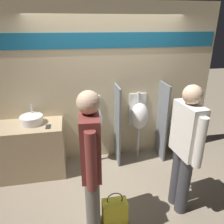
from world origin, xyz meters
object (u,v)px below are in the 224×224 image
object	(u,v)px
cell_phone	(48,127)
shopping_bag	(115,212)
sink_basin	(32,120)
urinal_near_counter	(93,120)
person_with_lanyard	(91,162)
toilet	(183,143)
urinal_far	(139,116)
person_in_vest	(185,146)

from	to	relation	value
cell_phone	shopping_bag	world-z (taller)	cell_phone
sink_basin	urinal_near_counter	size ratio (longest dim) A/B	0.28
cell_phone	person_with_lanyard	world-z (taller)	person_with_lanyard
urinal_near_counter	shopping_bag	distance (m)	1.57
sink_basin	toilet	bearing A→B (deg)	-1.55
cell_phone	urinal_near_counter	world-z (taller)	urinal_near_counter
urinal_far	toilet	xyz separation A→B (m)	(0.83, -0.16, -0.55)
toilet	person_with_lanyard	size ratio (longest dim) A/B	0.45
toilet	shopping_bag	size ratio (longest dim) A/B	1.63
person_with_lanyard	shopping_bag	xyz separation A→B (m)	(0.27, 0.03, -0.80)
sink_basin	urinal_far	world-z (taller)	urinal_far
sink_basin	urinal_far	xyz separation A→B (m)	(1.81, 0.09, -0.12)
urinal_near_counter	person_with_lanyard	world-z (taller)	person_with_lanyard
cell_phone	urinal_far	bearing A→B (deg)	9.80
sink_basin	person_in_vest	bearing A→B (deg)	-31.16
urinal_near_counter	toilet	distance (m)	1.75
cell_phone	person_with_lanyard	xyz separation A→B (m)	(0.55, -1.19, 0.10)
cell_phone	toilet	xyz separation A→B (m)	(2.38, 0.11, -0.61)
urinal_far	person_in_vest	size ratio (longest dim) A/B	0.72
urinal_near_counter	sink_basin	bearing A→B (deg)	-174.87
urinal_near_counter	cell_phone	bearing A→B (deg)	-159.65
person_in_vest	person_with_lanyard	xyz separation A→B (m)	(-1.18, -0.17, 0.03)
sink_basin	person_with_lanyard	xyz separation A→B (m)	(0.81, -1.37, 0.04)
toilet	shopping_bag	bearing A→B (deg)	-140.94
person_with_lanyard	cell_phone	bearing A→B (deg)	28.60
sink_basin	toilet	size ratio (longest dim) A/B	0.44
sink_basin	person_with_lanyard	distance (m)	1.59
shopping_bag	cell_phone	bearing A→B (deg)	125.30
toilet	urinal_near_counter	bearing A→B (deg)	174.50
person_in_vest	sink_basin	bearing A→B (deg)	54.19
urinal_near_counter	toilet	xyz separation A→B (m)	(1.66, -0.16, -0.55)
shopping_bag	person_in_vest	bearing A→B (deg)	8.22
urinal_far	shopping_bag	xyz separation A→B (m)	(-0.73, -1.42, -0.65)
urinal_near_counter	shopping_bag	bearing A→B (deg)	-86.09
person_with_lanyard	urinal_near_counter	bearing A→B (deg)	-2.91
toilet	shopping_bag	distance (m)	2.01
sink_basin	shopping_bag	world-z (taller)	sink_basin
sink_basin	person_in_vest	world-z (taller)	person_in_vest
urinal_near_counter	urinal_far	distance (m)	0.83
sink_basin	urinal_far	bearing A→B (deg)	2.79
person_with_lanyard	shopping_bag	bearing A→B (deg)	-79.01
urinal_far	toilet	bearing A→B (deg)	-10.90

